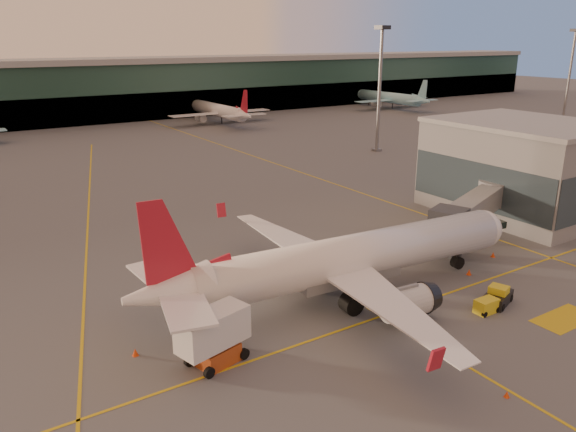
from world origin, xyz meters
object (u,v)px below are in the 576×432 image
catering_truck (214,335)px  gpu_cart (487,306)px  pushback_tug (498,297)px  main_airplane (345,260)px

catering_truck → gpu_cart: catering_truck is taller
gpu_cart → pushback_tug: (2.28, 0.53, 0.09)m
main_airplane → gpu_cart: main_airplane is taller
main_airplane → gpu_cart: (8.94, -9.00, -3.26)m
main_airplane → gpu_cart: 13.10m
main_airplane → catering_truck: size_ratio=6.69×
main_airplane → gpu_cart: size_ratio=17.96×
main_airplane → gpu_cart: bearing=-40.4°
main_airplane → catering_truck: 15.27m
gpu_cart → catering_truck: bearing=167.2°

